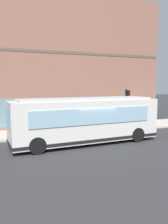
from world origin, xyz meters
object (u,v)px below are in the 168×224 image
at_px(traffic_light_near_corner, 127,101).
at_px(fire_hydrant, 81,123).
at_px(city_bus_nearside, 86,121).
at_px(pedestrian_walking_along_curb, 23,122).
at_px(pedestrian_by_light_pole, 48,119).
at_px(pedestrian_near_hydrant, 40,122).

distance_m(traffic_light_near_corner, fire_hydrant, 4.47).
relative_size(city_bus_nearside, pedestrian_walking_along_curb, 5.89).
bearing_deg(traffic_light_near_corner, pedestrian_walking_along_curb, 85.83).
height_order(fire_hydrant, pedestrian_walking_along_curb, pedestrian_walking_along_curb).
bearing_deg(city_bus_nearside, traffic_light_near_corner, -61.14).
distance_m(city_bus_nearside, fire_hydrant, 5.22).
height_order(traffic_light_near_corner, fire_hydrant, traffic_light_near_corner).
bearing_deg(city_bus_nearside, pedestrian_by_light_pole, 16.25).
bearing_deg(city_bus_nearside, pedestrian_walking_along_curb, 47.14).
xyz_separation_m(fire_hydrant, pedestrian_near_hydrant, (-1.46, 3.99, 0.57)).
bearing_deg(pedestrian_by_light_pole, traffic_light_near_corner, -108.07).
height_order(city_bus_nearside, pedestrian_walking_along_curb, city_bus_nearside).
bearing_deg(fire_hydrant, pedestrian_walking_along_curb, 105.48).
bearing_deg(pedestrian_by_light_pole, city_bus_nearside, -163.75).
bearing_deg(traffic_light_near_corner, fire_hydrant, 58.33).
xyz_separation_m(city_bus_nearside, pedestrian_walking_along_curb, (3.40, 3.66, -0.41)).
relative_size(fire_hydrant, pedestrian_by_light_pole, 0.45).
relative_size(fire_hydrant, pedestrian_near_hydrant, 0.46).
bearing_deg(city_bus_nearside, pedestrian_near_hydrant, 34.95).
bearing_deg(pedestrian_by_light_pole, fire_hydrant, -90.09).
bearing_deg(pedestrian_near_hydrant, city_bus_nearside, -145.05).
xyz_separation_m(traffic_light_near_corner, pedestrian_near_hydrant, (0.63, 7.39, -1.46)).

